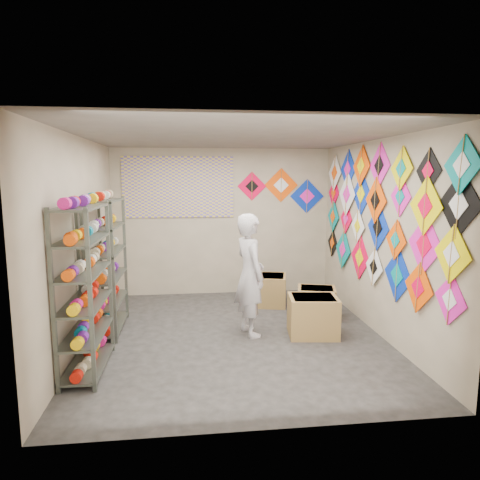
{
  "coord_description": "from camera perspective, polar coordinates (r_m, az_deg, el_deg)",
  "views": [
    {
      "loc": [
        -0.6,
        -5.64,
        2.19
      ],
      "look_at": [
        0.1,
        0.3,
        1.3
      ],
      "focal_mm": 32.0,
      "sensor_mm": 36.0,
      "label": 1
    }
  ],
  "objects": [
    {
      "name": "carton_b",
      "position": [
        6.87,
        10.16,
        -8.2
      ],
      "size": [
        0.68,
        0.61,
        0.47
      ],
      "primitive_type": "cube",
      "rotation": [
        0.0,
        0.0,
        -0.27
      ],
      "color": "olive",
      "rests_on": "ground"
    },
    {
      "name": "ground",
      "position": [
        6.08,
        -0.62,
        -12.64
      ],
      "size": [
        4.5,
        4.5,
        0.0
      ],
      "primitive_type": "plane",
      "color": "#272522"
    },
    {
      "name": "carton_c",
      "position": [
        7.43,
        4.04,
        -6.65
      ],
      "size": [
        0.66,
        0.7,
        0.51
      ],
      "primitive_type": "cube",
      "rotation": [
        0.0,
        0.0,
        -0.23
      ],
      "color": "olive",
      "rests_on": "ground"
    },
    {
      "name": "shelf_rack_back",
      "position": [
        6.33,
        -17.35,
        -3.23
      ],
      "size": [
        0.4,
        1.1,
        1.9
      ],
      "primitive_type": "cube",
      "color": "#4C5147",
      "rests_on": "ground"
    },
    {
      "name": "shelf_rack_front",
      "position": [
        5.09,
        -20.02,
        -6.17
      ],
      "size": [
        0.4,
        1.1,
        1.9
      ],
      "primitive_type": "cube",
      "color": "#4C5147",
      "rests_on": "ground"
    },
    {
      "name": "room_walls",
      "position": [
        5.7,
        -0.65,
        2.97
      ],
      "size": [
        4.5,
        4.5,
        4.5
      ],
      "color": "tan",
      "rests_on": "ground"
    },
    {
      "name": "poster",
      "position": [
        7.88,
        -8.24,
        6.99
      ],
      "size": [
        2.0,
        0.01,
        1.1
      ],
      "primitive_type": "cube",
      "color": "#6050AD",
      "rests_on": "room_walls"
    },
    {
      "name": "shopkeeper",
      "position": [
        5.91,
        1.32,
        -4.66
      ],
      "size": [
        0.83,
        0.73,
        1.7
      ],
      "primitive_type": "imported",
      "rotation": [
        0.0,
        0.0,
        1.85
      ],
      "color": "beige",
      "rests_on": "ground"
    },
    {
      "name": "kite_wall_display",
      "position": [
        6.22,
        17.83,
        3.15
      ],
      "size": [
        0.05,
        4.25,
        2.06
      ],
      "color": "#EC1CAF",
      "rests_on": "room_walls"
    },
    {
      "name": "string_spools",
      "position": [
        5.69,
        -18.58,
        -3.61
      ],
      "size": [
        0.12,
        2.36,
        0.12
      ],
      "color": "#E01781",
      "rests_on": "ground"
    },
    {
      "name": "carton_a",
      "position": [
        6.11,
        9.7,
        -9.95
      ],
      "size": [
        0.72,
        0.63,
        0.55
      ],
      "primitive_type": "cube",
      "rotation": [
        0.0,
        0.0,
        -0.12
      ],
      "color": "olive",
      "rests_on": "ground"
    },
    {
      "name": "back_wall_kites",
      "position": [
        8.08,
        5.79,
        6.7
      ],
      "size": [
        1.64,
        0.02,
        0.85
      ],
      "color": "#F00037",
      "rests_on": "room_walls"
    }
  ]
}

